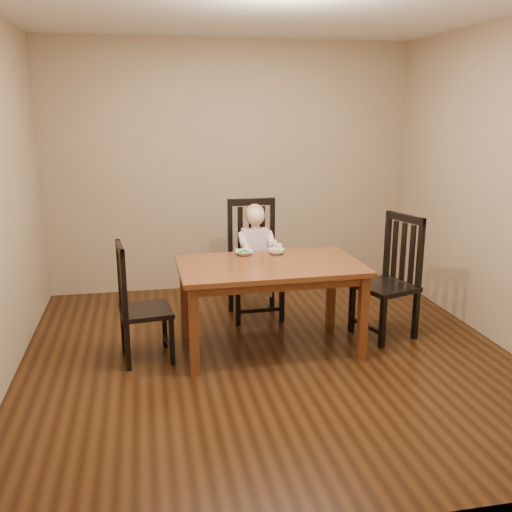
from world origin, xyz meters
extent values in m
cube|color=#3B1F0C|center=(0.00, 0.00, 0.00)|extent=(4.00, 4.00, 0.01)
cube|color=silver|center=(0.00, 0.00, 2.70)|extent=(4.00, 4.00, 0.01)
cube|color=#9C8263|center=(0.00, 2.00, 1.35)|extent=(4.00, 0.01, 2.70)
cube|color=#9C8263|center=(0.00, -2.00, 1.35)|extent=(4.00, 0.01, 2.70)
cube|color=#9C8263|center=(2.00, 0.00, 1.35)|extent=(0.01, 4.00, 2.70)
cube|color=#532F13|center=(0.04, 0.18, 0.73)|extent=(1.52, 0.93, 0.04)
cube|color=#532F13|center=(0.04, 0.18, 0.67)|extent=(1.39, 0.81, 0.08)
cube|color=#532F13|center=(-0.63, -0.21, 0.35)|extent=(0.07, 0.07, 0.71)
cube|color=#532F13|center=(0.73, -0.19, 0.35)|extent=(0.07, 0.07, 0.71)
cube|color=#532F13|center=(-0.65, 0.55, 0.35)|extent=(0.07, 0.07, 0.71)
cube|color=#532F13|center=(0.71, 0.57, 0.35)|extent=(0.07, 0.07, 0.71)
cube|color=black|center=(0.07, 0.95, 0.48)|extent=(0.50, 0.48, 0.04)
cube|color=black|center=(0.28, 1.15, 0.23)|extent=(0.05, 0.05, 0.46)
cube|color=black|center=(-0.14, 1.15, 0.23)|extent=(0.05, 0.05, 0.46)
cube|color=black|center=(0.29, 0.75, 0.23)|extent=(0.05, 0.05, 0.46)
cube|color=black|center=(-0.14, 0.75, 0.23)|extent=(0.05, 0.05, 0.46)
cube|color=black|center=(0.28, 1.15, 0.82)|extent=(0.05, 0.05, 0.64)
cube|color=black|center=(-0.14, 1.15, 0.82)|extent=(0.05, 0.05, 0.64)
cube|color=black|center=(0.07, 1.15, 1.11)|extent=(0.47, 0.05, 0.07)
cube|color=black|center=(0.18, 1.15, 0.79)|extent=(0.05, 0.02, 0.55)
cube|color=black|center=(0.07, 1.15, 0.79)|extent=(0.05, 0.02, 0.55)
cube|color=black|center=(-0.04, 1.15, 0.79)|extent=(0.05, 0.02, 0.55)
cube|color=black|center=(-0.98, 0.17, 0.41)|extent=(0.45, 0.46, 0.04)
cube|color=black|center=(-1.18, 0.33, 0.20)|extent=(0.04, 0.04, 0.39)
cube|color=black|center=(-1.13, -0.03, 0.20)|extent=(0.04, 0.04, 0.39)
cube|color=black|center=(-0.84, 0.37, 0.20)|extent=(0.04, 0.04, 0.39)
cube|color=black|center=(-0.79, 0.01, 0.20)|extent=(0.04, 0.04, 0.39)
cube|color=black|center=(-1.18, 0.33, 0.70)|extent=(0.04, 0.04, 0.54)
cube|color=black|center=(-1.13, -0.03, 0.70)|extent=(0.04, 0.04, 0.54)
cube|color=black|center=(-1.16, 0.15, 0.94)|extent=(0.08, 0.40, 0.06)
cube|color=black|center=(-1.17, 0.25, 0.67)|extent=(0.02, 0.04, 0.47)
cube|color=black|center=(-1.16, 0.15, 0.67)|extent=(0.02, 0.04, 0.47)
cube|color=black|center=(-1.14, 0.06, 0.67)|extent=(0.02, 0.04, 0.47)
cube|color=black|center=(1.10, 0.25, 0.46)|extent=(0.58, 0.59, 0.04)
cube|color=black|center=(1.35, 0.12, 0.22)|extent=(0.05, 0.05, 0.44)
cube|color=black|center=(1.22, 0.51, 0.22)|extent=(0.05, 0.05, 0.44)
cube|color=black|center=(0.98, 0.00, 0.22)|extent=(0.05, 0.05, 0.44)
cube|color=black|center=(0.85, 0.38, 0.22)|extent=(0.05, 0.05, 0.44)
cube|color=black|center=(1.35, 0.12, 0.79)|extent=(0.05, 0.05, 0.61)
cube|color=black|center=(1.22, 0.51, 0.79)|extent=(0.05, 0.05, 0.61)
cube|color=black|center=(1.28, 0.32, 1.06)|extent=(0.18, 0.44, 0.06)
cube|color=black|center=(1.32, 0.21, 0.75)|extent=(0.04, 0.05, 0.52)
cube|color=black|center=(1.28, 0.32, 0.75)|extent=(0.04, 0.05, 0.52)
cube|color=black|center=(1.25, 0.42, 0.75)|extent=(0.04, 0.05, 0.52)
imported|color=silver|center=(-0.12, 0.50, 0.77)|extent=(0.17, 0.17, 0.04)
imported|color=silver|center=(0.16, 0.47, 0.77)|extent=(0.19, 0.19, 0.05)
cube|color=silver|center=(-0.16, 0.47, 0.80)|extent=(0.10, 0.08, 0.05)
cube|color=silver|center=(-0.16, 0.47, 0.78)|extent=(0.04, 0.04, 0.01)
camera|label=1|loc=(-0.96, -4.24, 1.99)|focal=40.00mm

